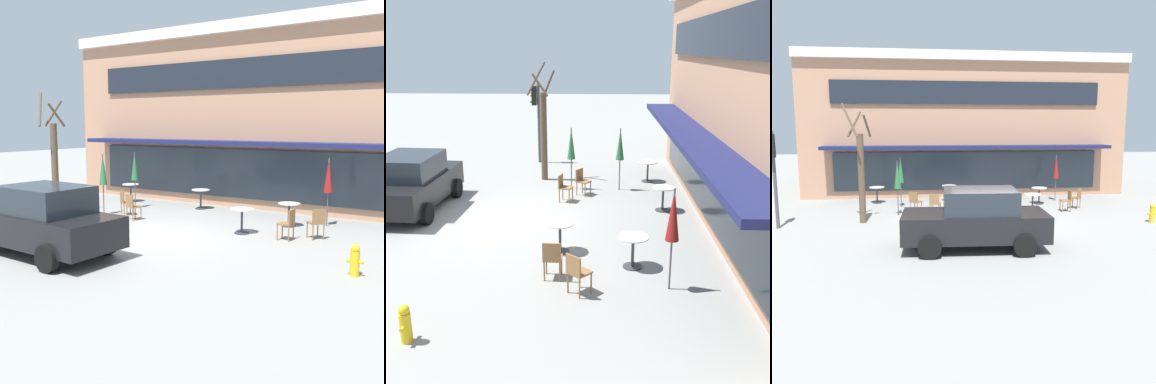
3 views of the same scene
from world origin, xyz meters
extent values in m
plane|color=gray|center=(0.00, 0.00, 0.00)|extent=(80.00, 80.00, 0.00)
cube|color=tan|center=(0.00, 10.00, 3.59)|extent=(16.46, 8.00, 7.18)
cube|color=silver|center=(0.00, 5.88, 6.93)|extent=(16.46, 0.24, 0.44)
cube|color=#191E4C|center=(0.00, 5.45, 2.55)|extent=(13.99, 1.10, 0.16)
cube|color=#1E232D|center=(0.00, 5.94, 5.17)|extent=(13.17, 0.10, 1.10)
cube|color=#2D3842|center=(0.00, 5.94, 1.35)|extent=(13.17, 0.10, 1.90)
cylinder|color=#333338|center=(-4.42, 4.79, 0.01)|extent=(0.44, 0.44, 0.03)
cylinder|color=#333338|center=(-4.42, 4.79, 0.38)|extent=(0.07, 0.07, 0.70)
cylinder|color=silver|center=(-4.42, 4.79, 0.74)|extent=(0.70, 0.70, 0.03)
cylinder|color=#333338|center=(-1.03, 4.94, 0.01)|extent=(0.44, 0.44, 0.03)
cylinder|color=#333338|center=(-1.03, 4.94, 0.38)|extent=(0.07, 0.07, 0.70)
cylinder|color=silver|center=(-1.03, 4.94, 0.74)|extent=(0.70, 0.70, 0.03)
cylinder|color=#333338|center=(3.05, 3.75, 0.01)|extent=(0.44, 0.44, 0.03)
cylinder|color=#333338|center=(3.05, 3.75, 0.38)|extent=(0.07, 0.07, 0.70)
cylinder|color=silver|center=(3.05, 3.75, 0.74)|extent=(0.70, 0.70, 0.03)
cylinder|color=#333338|center=(2.25, 2.02, 0.01)|extent=(0.44, 0.44, 0.03)
cylinder|color=#333338|center=(2.25, 2.02, 0.38)|extent=(0.07, 0.07, 0.70)
cylinder|color=silver|center=(2.25, 2.02, 0.74)|extent=(0.70, 0.70, 0.03)
cylinder|color=#4C4C51|center=(4.06, 4.46, 1.10)|extent=(0.04, 0.04, 2.20)
cone|color=maroon|center=(4.06, 4.46, 1.65)|extent=(0.28, 0.28, 1.10)
cylinder|color=#4C4C51|center=(-3.26, 3.68, 1.10)|extent=(0.04, 0.04, 2.20)
cone|color=#286B38|center=(-3.26, 3.68, 1.65)|extent=(0.28, 0.28, 1.10)
cylinder|color=#4C4C51|center=(-3.31, 1.98, 1.10)|extent=(0.04, 0.04, 2.20)
cone|color=#286B38|center=(-3.31, 1.98, 1.65)|extent=(0.28, 0.28, 1.10)
cylinder|color=olive|center=(3.48, 1.81, 0.23)|extent=(0.04, 0.04, 0.45)
cylinder|color=olive|center=(3.49, 2.15, 0.23)|extent=(0.04, 0.04, 0.45)
cylinder|color=olive|center=(3.82, 1.80, 0.23)|extent=(0.04, 0.04, 0.45)
cylinder|color=olive|center=(3.83, 2.14, 0.23)|extent=(0.04, 0.04, 0.45)
cube|color=olive|center=(3.65, 1.98, 0.47)|extent=(0.41, 0.41, 0.04)
cube|color=olive|center=(3.83, 1.97, 0.69)|extent=(0.05, 0.40, 0.40)
cylinder|color=olive|center=(-1.95, 2.09, 0.23)|extent=(0.04, 0.04, 0.45)
cylinder|color=olive|center=(-1.62, 2.00, 0.23)|extent=(0.04, 0.04, 0.45)
cylinder|color=olive|center=(-2.03, 1.76, 0.23)|extent=(0.04, 0.04, 0.45)
cylinder|color=olive|center=(-1.70, 1.67, 0.23)|extent=(0.04, 0.04, 0.45)
cube|color=olive|center=(-1.83, 1.88, 0.47)|extent=(0.49, 0.49, 0.04)
cube|color=olive|center=(-1.87, 1.71, 0.69)|extent=(0.40, 0.14, 0.40)
cylinder|color=olive|center=(-2.66, 2.67, 0.23)|extent=(0.04, 0.04, 0.45)
cylinder|color=olive|center=(-2.37, 2.49, 0.23)|extent=(0.04, 0.04, 0.45)
cylinder|color=olive|center=(-2.84, 2.39, 0.23)|extent=(0.04, 0.04, 0.45)
cylinder|color=olive|center=(-2.55, 2.21, 0.23)|extent=(0.04, 0.04, 0.45)
cube|color=olive|center=(-2.60, 2.44, 0.47)|extent=(0.55, 0.55, 0.04)
cube|color=olive|center=(-2.70, 2.29, 0.69)|extent=(0.36, 0.25, 0.40)
cylinder|color=olive|center=(4.08, 2.58, 0.23)|extent=(0.04, 0.04, 0.45)
cylinder|color=olive|center=(4.31, 2.83, 0.23)|extent=(0.04, 0.04, 0.45)
cylinder|color=olive|center=(4.33, 2.35, 0.23)|extent=(0.04, 0.04, 0.45)
cylinder|color=olive|center=(4.56, 2.60, 0.23)|extent=(0.04, 0.04, 0.45)
cube|color=olive|center=(4.32, 2.59, 0.47)|extent=(0.57, 0.57, 0.04)
cube|color=olive|center=(4.45, 2.47, 0.69)|extent=(0.30, 0.32, 0.40)
cube|color=black|center=(-0.86, -2.79, 0.70)|extent=(4.28, 1.99, 0.76)
cube|color=#232B33|center=(-0.71, -2.80, 1.42)|extent=(2.17, 1.69, 0.68)
cylinder|color=black|center=(-2.21, -3.63, 0.32)|extent=(0.65, 0.25, 0.64)
cylinder|color=black|center=(-2.12, -1.83, 0.32)|extent=(0.65, 0.25, 0.64)
cylinder|color=black|center=(0.40, -3.75, 0.32)|extent=(0.65, 0.25, 0.64)
cylinder|color=black|center=(0.48, -1.95, 0.32)|extent=(0.65, 0.25, 0.64)
cylinder|color=brown|center=(-4.56, 0.88, 1.64)|extent=(0.24, 0.24, 3.29)
cylinder|color=brown|center=(-4.29, 0.80, 3.57)|extent=(0.25, 0.63, 0.82)
cylinder|color=brown|center=(-4.77, 1.08, 3.63)|extent=(0.51, 0.52, 0.93)
cylinder|color=brown|center=(-4.86, 0.59, 3.77)|extent=(0.68, 0.69, 1.21)
cylinder|color=#47474C|center=(-7.43, 0.34, 1.70)|extent=(0.12, 0.12, 3.40)
cylinder|color=gold|center=(6.17, -0.31, 0.28)|extent=(0.20, 0.20, 0.55)
sphere|color=gold|center=(6.17, -0.31, 0.61)|extent=(0.19, 0.19, 0.19)
cylinder|color=gold|center=(6.04, -0.31, 0.33)|extent=(0.10, 0.07, 0.07)
cylinder|color=gold|center=(6.30, -0.31, 0.33)|extent=(0.10, 0.07, 0.07)
camera|label=1|loc=(8.70, -10.64, 3.27)|focal=45.00mm
camera|label=2|loc=(13.22, 2.96, 4.86)|focal=45.00mm
camera|label=3|loc=(-2.47, -14.24, 3.55)|focal=38.00mm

